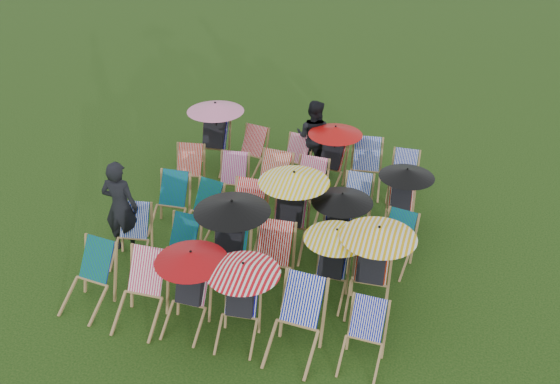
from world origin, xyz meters
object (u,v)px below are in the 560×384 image
(deckchair_29, at_px, (403,177))
(person_left, at_px, (120,207))
(deckchair_5, at_px, (363,339))
(person_rear, at_px, (314,137))
(deckchair_0, at_px, (88,279))

(deckchair_29, xyz_separation_m, person_left, (-4.25, -3.21, 0.41))
(deckchair_5, distance_m, person_rear, 5.48)
(person_left, bearing_deg, deckchair_0, 95.25)
(deckchair_5, height_order, deckchair_29, deckchair_29)
(person_left, bearing_deg, deckchair_5, 158.50)
(deckchair_29, bearing_deg, person_left, -144.38)
(deckchair_0, bearing_deg, deckchair_5, 6.73)
(deckchair_0, distance_m, person_rear, 5.55)
(deckchair_5, bearing_deg, person_rear, 114.07)
(deckchair_0, bearing_deg, person_rear, 73.77)
(deckchair_0, distance_m, deckchair_29, 6.15)
(deckchair_29, height_order, person_left, person_left)
(person_left, distance_m, person_rear, 4.36)
(deckchair_5, xyz_separation_m, person_left, (-4.36, 1.38, 0.42))
(deckchair_5, relative_size, person_rear, 0.53)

